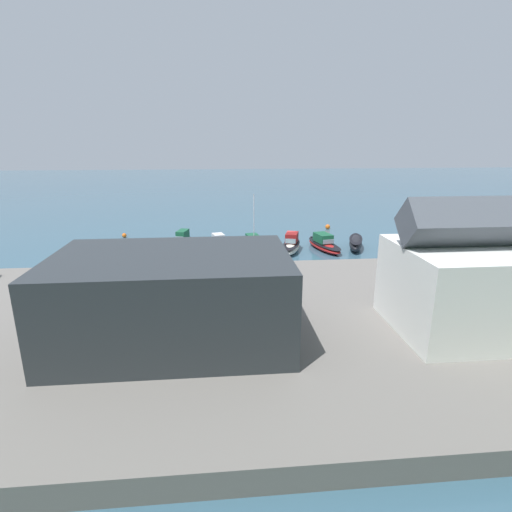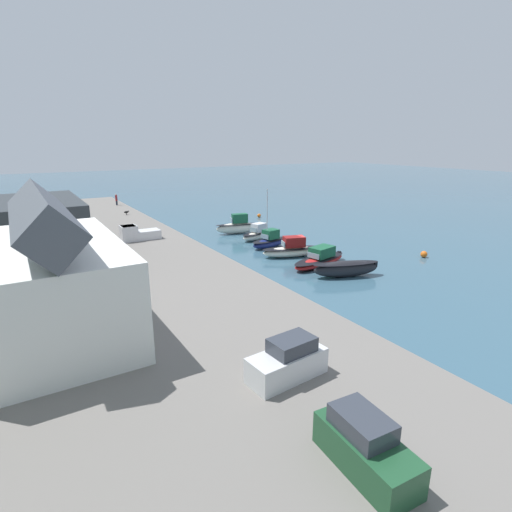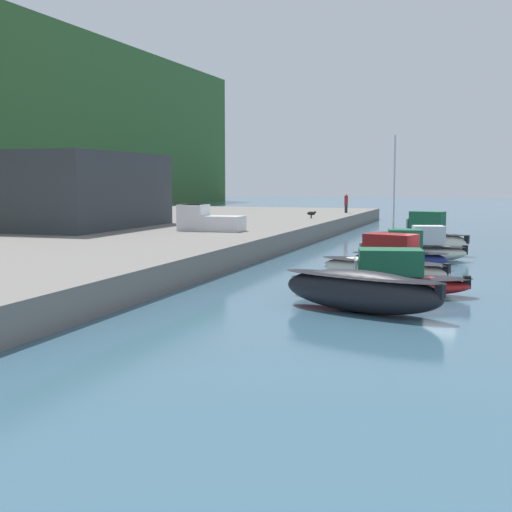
{
  "view_description": "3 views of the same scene",
  "coord_description": "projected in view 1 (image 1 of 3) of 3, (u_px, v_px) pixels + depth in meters",
  "views": [
    {
      "loc": [
        8.92,
        52.12,
        13.91
      ],
      "look_at": [
        4.94,
        9.32,
        1.52
      ],
      "focal_mm": 28.0,
      "sensor_mm": 36.0,
      "label": 1
    },
    {
      "loc": [
        -37.09,
        29.57,
        13.24
      ],
      "look_at": [
        -4.04,
        9.44,
        2.05
      ],
      "focal_mm": 28.0,
      "sensor_mm": 36.0,
      "label": 2
    },
    {
      "loc": [
        -36.23,
        -2.89,
        5.18
      ],
      "look_at": [
        -3.46,
        8.1,
        1.41
      ],
      "focal_mm": 50.0,
      "sensor_mm": 36.0,
      "label": 3
    }
  ],
  "objects": [
    {
      "name": "ground_plane",
      "position": [
        286.0,
        247.0,
        54.51
      ],
      "size": [
        320.0,
        320.0,
        0.0
      ],
      "primitive_type": "plane",
      "color": "#385B70"
    },
    {
      "name": "quay_promenade",
      "position": [
        340.0,
        322.0,
        30.24
      ],
      "size": [
        109.46,
        28.29,
        1.38
      ],
      "color": "slate",
      "rests_on": "ground_plane"
    },
    {
      "name": "harbor_clubhouse",
      "position": [
        505.0,
        281.0,
        27.01
      ],
      "size": [
        14.93,
        8.31,
        9.21
      ],
      "color": "white",
      "rests_on": "quay_promenade"
    },
    {
      "name": "yacht_club_building",
      "position": [
        173.0,
        298.0,
        25.5
      ],
      "size": [
        14.7,
        9.38,
        5.77
      ],
      "color": "#2D3338",
      "rests_on": "quay_promenade"
    },
    {
      "name": "moored_boat_0",
      "position": [
        356.0,
        243.0,
        53.26
      ],
      "size": [
        3.88,
        7.12,
        1.66
      ],
      "rotation": [
        0.0,
        0.0,
        -0.33
      ],
      "color": "black",
      "rests_on": "ground_plane"
    },
    {
      "name": "moored_boat_1",
      "position": [
        324.0,
        244.0,
        53.12
      ],
      "size": [
        4.06,
        8.32,
        2.09
      ],
      "rotation": [
        0.0,
        0.0,
        0.22
      ],
      "color": "red",
      "rests_on": "ground_plane"
    },
    {
      "name": "moored_boat_2",
      "position": [
        291.0,
        245.0,
        52.15
      ],
      "size": [
        4.07,
        7.34,
        2.42
      ],
      "rotation": [
        0.0,
        0.0,
        -0.3
      ],
      "color": "white",
      "rests_on": "ground_plane"
    },
    {
      "name": "moored_boat_3",
      "position": [
        253.0,
        246.0,
        51.86
      ],
      "size": [
        2.98,
        5.71,
        7.58
      ],
      "rotation": [
        0.0,
        0.0,
        0.19
      ],
      "color": "navy",
      "rests_on": "ground_plane"
    },
    {
      "name": "moored_boat_4",
      "position": [
        219.0,
        245.0,
        52.36
      ],
      "size": [
        3.24,
        5.76,
        2.25
      ],
      "rotation": [
        0.0,
        0.0,
        0.27
      ],
      "color": "white",
      "rests_on": "ground_plane"
    },
    {
      "name": "moored_boat_5",
      "position": [
        183.0,
        245.0,
        51.34
      ],
      "size": [
        3.08,
        6.75,
        2.93
      ],
      "rotation": [
        0.0,
        0.0,
        -0.24
      ],
      "color": "white",
      "rests_on": "ground_plane"
    },
    {
      "name": "pickup_truck_0",
      "position": [
        189.0,
        274.0,
        36.5
      ],
      "size": [
        2.02,
        4.74,
        1.9
      ],
      "rotation": [
        0.0,
        0.0,
        -0.01
      ],
      "color": "silver",
      "rests_on": "quay_promenade"
    },
    {
      "name": "mooring_buoy_0",
      "position": [
        328.0,
        227.0,
        65.59
      ],
      "size": [
        0.78,
        0.78,
        0.78
      ],
      "color": "orange",
      "rests_on": "ground_plane"
    },
    {
      "name": "mooring_buoy_1",
      "position": [
        124.0,
        235.0,
        59.81
      ],
      "size": [
        0.66,
        0.66,
        0.66
      ],
      "color": "orange",
      "rests_on": "ground_plane"
    }
  ]
}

